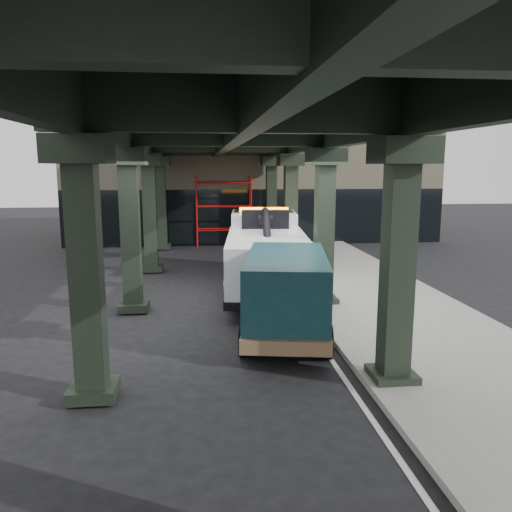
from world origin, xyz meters
TOP-DOWN VIEW (x-y plane):
  - ground at (0.00, 0.00)m, footprint 90.00×90.00m
  - sidewalk at (4.50, 2.00)m, footprint 5.00×40.00m
  - lane_stripe at (1.70, 2.00)m, footprint 0.12×38.00m
  - viaduct at (-0.40, 2.00)m, footprint 7.40×32.00m
  - building at (2.00, 20.00)m, footprint 22.00×10.00m
  - scaffolding at (0.00, 14.64)m, footprint 3.08×0.88m
  - tow_truck at (1.05, 4.53)m, footprint 3.39×9.33m
  - towed_van at (0.97, -0.57)m, footprint 2.99×5.74m

SIDE VIEW (x-z plane):
  - ground at x=0.00m, z-range 0.00..0.00m
  - lane_stripe at x=1.70m, z-range 0.00..0.01m
  - sidewalk at x=4.50m, z-range 0.00..0.15m
  - towed_van at x=0.97m, z-range 0.08..2.30m
  - tow_truck at x=1.05m, z-range -0.04..2.96m
  - scaffolding at x=0.00m, z-range 0.11..4.11m
  - building at x=2.00m, z-range 0.00..8.00m
  - viaduct at x=-0.40m, z-range 2.26..8.66m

